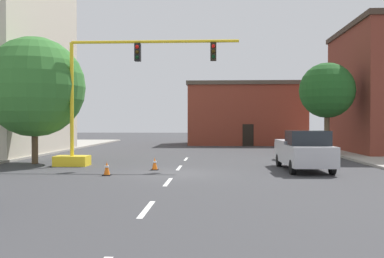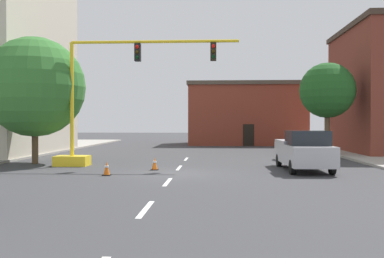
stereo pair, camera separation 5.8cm
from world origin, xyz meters
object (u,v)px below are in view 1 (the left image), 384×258
(traffic_signal_gantry, at_px, (96,124))
(traffic_cone_roadside_b, at_px, (155,164))
(tree_right_mid, at_px, (327,91))
(pickup_truck_silver, at_px, (304,151))
(tree_left_near, at_px, (35,87))
(traffic_cone_roadside_a, at_px, (107,169))

(traffic_signal_gantry, height_order, traffic_cone_roadside_b, traffic_signal_gantry)
(traffic_signal_gantry, distance_m, traffic_cone_roadside_b, 4.43)
(tree_right_mid, bearing_deg, traffic_signal_gantry, -153.28)
(traffic_signal_gantry, relative_size, pickup_truck_silver, 1.84)
(tree_left_near, xyz_separation_m, pickup_truck_silver, (14.76, -2.77, -3.44))
(tree_right_mid, relative_size, traffic_cone_roadside_a, 10.30)
(traffic_signal_gantry, bearing_deg, traffic_cone_roadside_a, -68.77)
(tree_left_near, distance_m, traffic_cone_roadside_a, 8.72)
(pickup_truck_silver, relative_size, traffic_cone_roadside_a, 8.63)
(tree_left_near, bearing_deg, traffic_cone_roadside_b, -22.05)
(tree_right_mid, relative_size, pickup_truck_silver, 1.19)
(tree_left_near, distance_m, tree_right_mid, 19.09)
(traffic_signal_gantry, xyz_separation_m, tree_right_mid, (14.23, 7.16, 2.28))
(traffic_signal_gantry, bearing_deg, tree_left_near, 164.15)
(traffic_cone_roadside_a, bearing_deg, traffic_cone_roadside_b, 52.40)
(tree_left_near, bearing_deg, traffic_signal_gantry, -15.85)
(traffic_signal_gantry, relative_size, traffic_cone_roadside_b, 15.66)
(tree_left_near, bearing_deg, pickup_truck_silver, -10.63)
(traffic_cone_roadside_a, xyz_separation_m, traffic_cone_roadside_b, (1.83, 2.38, 0.00))
(tree_right_mid, height_order, traffic_cone_roadside_a, tree_right_mid)
(traffic_signal_gantry, height_order, tree_right_mid, traffic_signal_gantry)
(traffic_signal_gantry, relative_size, tree_left_near, 1.37)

